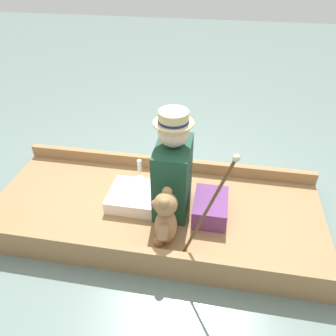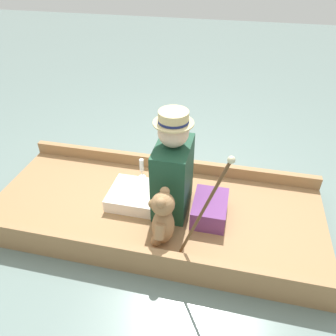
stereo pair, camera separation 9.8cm
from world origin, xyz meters
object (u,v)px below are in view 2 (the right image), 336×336
Objects in this scene: wine_glass at (142,167)px; walking_cane at (205,206)px; seated_person at (166,173)px; teddy_bear at (163,219)px.

walking_cane is at bearing -141.72° from wine_glass.
seated_person reaches higher than teddy_bear.
walking_cane reaches higher than teddy_bear.
teddy_bear is at bearing -170.86° from seated_person.
wine_glass is (0.70, 0.36, -0.09)m from teddy_bear.
wine_glass is (0.33, 0.30, -0.21)m from seated_person.
walking_cane is (-0.52, -0.36, 0.19)m from seated_person.
wine_glass is at bearing 42.00° from seated_person.
seated_person is at bearing 9.75° from teddy_bear.
seated_person is at bearing -137.39° from wine_glass.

